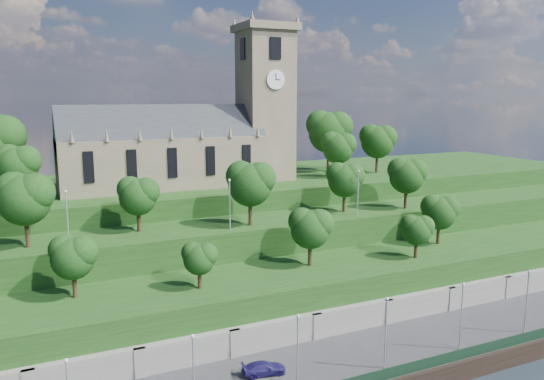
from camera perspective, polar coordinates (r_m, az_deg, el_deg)
name	(u,v)px	position (r m, az deg, el deg)	size (l,w,h in m)	color
promenade	(299,378)	(57.59, 2.91, -19.54)	(160.00, 12.00, 2.00)	#2D2D30
retaining_wall	(274,340)	(61.62, 0.26, -15.84)	(160.00, 2.10, 5.00)	slate
embankment_lower	(254,308)	(66.03, -1.98, -12.57)	(160.00, 12.00, 8.00)	#173A13
embankment_upper	(223,266)	(74.97, -5.26, -8.15)	(160.00, 10.00, 12.00)	#173A13
hilltop	(183,223)	(93.91, -9.54, -3.52)	(160.00, 32.00, 15.00)	#173A13
church	(192,139)	(87.90, -8.64, 5.50)	(38.60, 12.35, 27.60)	brown
trees_lower	(260,237)	(63.85, -1.30, -5.11)	(65.71, 8.80, 7.52)	black
trees_upper	(236,184)	(71.80, -3.88, 0.61)	(60.15, 8.39, 8.90)	black
trees_hilltop	(186,141)	(87.59, -9.22, 5.23)	(74.80, 16.62, 12.00)	black
lamp_posts_promenade	(298,347)	(51.46, 2.78, -16.50)	(60.36, 0.36, 7.67)	#B2B2B7
lamp_posts_upper	(230,200)	(69.68, -4.58, -1.06)	(40.36, 0.36, 6.78)	#B2B2B7
car_right	(264,368)	(55.82, -0.90, -18.62)	(1.80, 4.43, 1.29)	#1D1650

